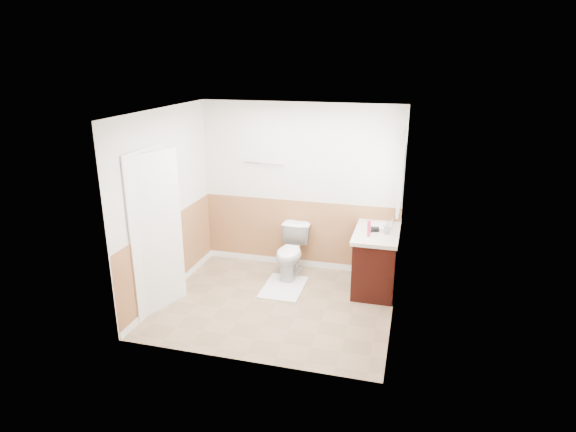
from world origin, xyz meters
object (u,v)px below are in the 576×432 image
(bath_mat, at_px, (284,287))
(soap_dispenser, at_px, (387,227))
(vanity_cabinet, at_px, (376,260))
(lotion_bottle, at_px, (369,228))
(toilet, at_px, (291,252))

(bath_mat, height_order, soap_dispenser, soap_dispenser)
(vanity_cabinet, xyz_separation_m, lotion_bottle, (-0.10, -0.28, 0.56))
(bath_mat, bearing_deg, lotion_bottle, 5.73)
(toilet, height_order, lotion_bottle, lotion_bottle)
(lotion_bottle, distance_m, soap_dispenser, 0.28)
(vanity_cabinet, bearing_deg, lotion_bottle, -109.68)
(lotion_bottle, height_order, soap_dispenser, lotion_bottle)
(toilet, xyz_separation_m, soap_dispenser, (1.36, -0.15, 0.56))
(toilet, xyz_separation_m, vanity_cabinet, (1.24, -0.03, 0.03))
(bath_mat, xyz_separation_m, lotion_bottle, (1.14, 0.11, 0.95))
(toilet, height_order, soap_dispenser, soap_dispenser)
(toilet, distance_m, lotion_bottle, 1.32)
(bath_mat, bearing_deg, vanity_cabinet, 17.65)
(vanity_cabinet, bearing_deg, toilet, 178.46)
(toilet, bearing_deg, bath_mat, -90.37)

